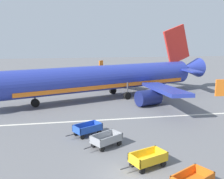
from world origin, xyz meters
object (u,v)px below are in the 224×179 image
at_px(airplane, 112,78).
at_px(baggage_cart_third_in_row, 148,159).
at_px(baggage_cart_far_end, 88,129).
at_px(baggage_cart_fourth_in_row, 106,140).

xyz_separation_m(airplane, baggage_cart_third_in_row, (-1.40, -22.08, -2.45)).
relative_size(airplane, baggage_cart_third_in_row, 10.24).
bearing_deg(baggage_cart_third_in_row, airplane, 86.36).
height_order(baggage_cart_third_in_row, baggage_cart_far_end, same).
xyz_separation_m(airplane, baggage_cart_far_end, (-5.01, -15.19, -2.45)).
height_order(airplane, baggage_cart_fourth_in_row, airplane).
bearing_deg(baggage_cart_third_in_row, baggage_cart_far_end, 117.68).
bearing_deg(airplane, baggage_cart_far_end, -108.26).
bearing_deg(baggage_cart_far_end, baggage_cart_third_in_row, -62.32).
distance_m(baggage_cart_third_in_row, baggage_cart_fourth_in_row, 4.61).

